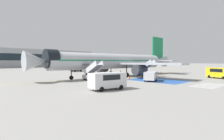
# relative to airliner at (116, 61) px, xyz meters

# --- Properties ---
(ground_plane) EXTENTS (600.00, 600.00, 0.00)m
(ground_plane) POSITION_rel_airliner_xyz_m (-0.56, 0.21, -3.75)
(ground_plane) COLOR gray
(apron_leadline_yellow) EXTENTS (76.49, 5.40, 0.01)m
(apron_leadline_yellow) POSITION_rel_airliner_xyz_m (-0.69, 0.05, -3.75)
(apron_leadline_yellow) COLOR gold
(apron_leadline_yellow) RESTS_ON ground_plane
(apron_stand_patch_blue) EXTENTS (6.97, 11.00, 0.01)m
(apron_stand_patch_blue) POSITION_rel_airliner_xyz_m (-0.69, -12.15, -3.75)
(apron_stand_patch_blue) COLOR #2856A8
(apron_stand_patch_blue) RESTS_ON ground_plane
(apron_walkway_bar_0) EXTENTS (0.44, 3.60, 0.01)m
(apron_walkway_bar_0) POSITION_rel_airliner_xyz_m (-4.29, -21.61, -3.75)
(apron_walkway_bar_0) COLOR silver
(apron_walkway_bar_0) RESTS_ON ground_plane
(apron_walkway_bar_1) EXTENTS (0.44, 3.60, 0.01)m
(apron_walkway_bar_1) POSITION_rel_airliner_xyz_m (-3.09, -21.61, -3.75)
(apron_walkway_bar_1) COLOR silver
(apron_walkway_bar_1) RESTS_ON ground_plane
(apron_walkway_bar_2) EXTENTS (0.44, 3.60, 0.01)m
(apron_walkway_bar_2) POSITION_rel_airliner_xyz_m (-1.89, -21.61, -3.75)
(apron_walkway_bar_2) COLOR silver
(apron_walkway_bar_2) RESTS_ON ground_plane
(apron_walkway_bar_3) EXTENTS (0.44, 3.60, 0.01)m
(apron_walkway_bar_3) POSITION_rel_airliner_xyz_m (-0.69, -21.61, -3.75)
(apron_walkway_bar_3) COLOR silver
(apron_walkway_bar_3) RESTS_ON ground_plane
(apron_walkway_bar_4) EXTENTS (0.44, 3.60, 0.01)m
(apron_walkway_bar_4) POSITION_rel_airliner_xyz_m (0.51, -21.61, -3.75)
(apron_walkway_bar_4) COLOR silver
(apron_walkway_bar_4) RESTS_ON ground_plane
(apron_walkway_bar_5) EXTENTS (0.44, 3.60, 0.01)m
(apron_walkway_bar_5) POSITION_rel_airliner_xyz_m (1.71, -21.61, -3.75)
(apron_walkway_bar_5) COLOR silver
(apron_walkway_bar_5) RESTS_ON ground_plane
(airliner) EXTENTS (42.30, 32.99, 11.22)m
(airliner) POSITION_rel_airliner_xyz_m (0.00, 0.00, 0.00)
(airliner) COLOR #B7BCC4
(airliner) RESTS_ON ground_plane
(boarding_stairs_forward) EXTENTS (2.52, 5.35, 3.92)m
(boarding_stairs_forward) POSITION_rel_airliner_xyz_m (-9.95, -3.71, -2.77)
(boarding_stairs_forward) COLOR #ADB2BA
(boarding_stairs_forward) RESTS_ON ground_plane
(boarding_stairs_aft) EXTENTS (2.52, 5.35, 4.26)m
(boarding_stairs_aft) POSITION_rel_airliner_xyz_m (6.34, -4.82, -2.73)
(boarding_stairs_aft) COLOR #ADB2BA
(boarding_stairs_aft) RESTS_ON ground_plane
(fuel_tanker) EXTENTS (9.18, 3.48, 3.38)m
(fuel_tanker) POSITION_rel_airliner_xyz_m (5.97, 23.97, -2.05)
(fuel_tanker) COLOR #38383D
(fuel_tanker) RESTS_ON ground_plane
(service_van_0) EXTENTS (3.54, 5.56, 2.36)m
(service_van_0) POSITION_rel_airliner_xyz_m (12.52, -19.51, -2.35)
(service_van_0) COLOR yellow
(service_van_0) RESTS_ON ground_plane
(service_van_1) EXTENTS (5.17, 2.86, 2.26)m
(service_van_1) POSITION_rel_airliner_xyz_m (-15.27, -13.57, -2.40)
(service_van_1) COLOR silver
(service_van_1) RESTS_ON ground_plane
(service_van_2) EXTENTS (4.94, 3.63, 1.76)m
(service_van_2) POSITION_rel_airliner_xyz_m (-2.49, -11.91, -2.67)
(service_van_2) COLOR silver
(service_van_2) RESTS_ON ground_plane
(ground_crew_0) EXTENTS (0.30, 0.46, 1.88)m
(ground_crew_0) POSITION_rel_airliner_xyz_m (1.21, -5.77, -2.66)
(ground_crew_0) COLOR #2D2D33
(ground_crew_0) RESTS_ON ground_plane
(ground_crew_1) EXTENTS (0.48, 0.45, 1.66)m
(ground_crew_1) POSITION_rel_airliner_xyz_m (-1.22, -2.85, -2.80)
(ground_crew_1) COLOR #191E38
(ground_crew_1) RESTS_ON ground_plane
(traffic_cone_0) EXTENTS (0.54, 0.54, 0.60)m
(traffic_cone_0) POSITION_rel_airliner_xyz_m (-2.14, -6.12, -3.45)
(traffic_cone_0) COLOR orange
(traffic_cone_0) RESTS_ON ground_plane
(traffic_cone_1) EXTENTS (0.61, 0.61, 0.68)m
(traffic_cone_1) POSITION_rel_airliner_xyz_m (15.38, -3.73, -3.41)
(traffic_cone_1) COLOR orange
(traffic_cone_1) RESTS_ON ground_plane
(terminal_building) EXTENTS (85.80, 12.10, 11.41)m
(terminal_building) POSITION_rel_airliner_xyz_m (11.53, 86.72, 1.96)
(terminal_building) COLOR #9EA3A8
(terminal_building) RESTS_ON ground_plane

